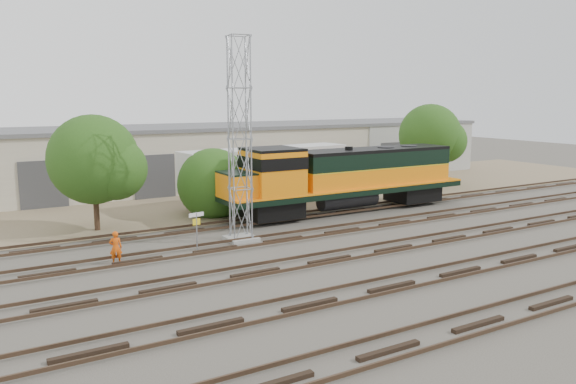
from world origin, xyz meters
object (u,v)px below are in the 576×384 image
locomotive (345,176)px  semi_trailer (270,168)px  signal_tower (240,144)px  worker (116,248)px

locomotive → semi_trailer: (-2.47, 5.96, 0.08)m
locomotive → semi_trailer: 6.45m
locomotive → signal_tower: (-9.32, -3.23, 2.82)m
worker → semi_trailer: bearing=-129.8°
worker → signal_tower: bearing=-157.8°
semi_trailer → worker: bearing=-149.3°
semi_trailer → locomotive: bearing=-73.2°
signal_tower → semi_trailer: signal_tower is taller
locomotive → worker: size_ratio=11.48×
signal_tower → worker: signal_tower is taller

